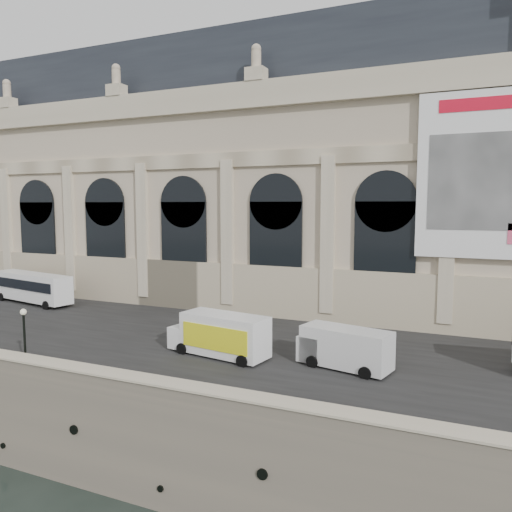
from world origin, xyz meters
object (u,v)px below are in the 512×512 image
Objects in this scene: box_truck at (220,335)px; lamp_right at (25,339)px; bus_left at (32,287)px; van_c at (341,347)px.

lamp_right is (-10.39, -7.56, 0.45)m from box_truck.
van_c is at bearing -11.87° from bus_left.
lamp_right reaches higher than bus_left.
box_truck is 1.97× the size of lamp_right.
bus_left is at bearing 136.84° from lamp_right.
bus_left is 1.79× the size of van_c.
lamp_right is (-18.88, -8.50, 0.61)m from van_c.
box_truck is at bearing -17.18° from bus_left.
lamp_right is (17.13, -16.06, 0.13)m from bus_left.
lamp_right reaches higher than box_truck.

